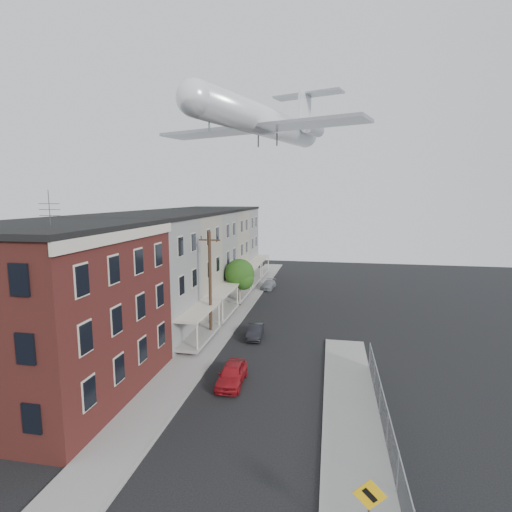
{
  "coord_description": "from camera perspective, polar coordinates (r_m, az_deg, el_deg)",
  "views": [
    {
      "loc": [
        4.12,
        -13.14,
        11.8
      ],
      "look_at": [
        0.03,
        8.68,
        8.5
      ],
      "focal_mm": 28.0,
      "sensor_mm": 36.0,
      "label": 1
    }
  ],
  "objects": [
    {
      "name": "curb_right",
      "position": [
        22.45,
        9.65,
        -23.17
      ],
      "size": [
        0.15,
        26.0,
        0.14
      ],
      "primitive_type": "cube",
      "color": "gray",
      "rests_on": "ground"
    },
    {
      "name": "car_mid",
      "position": [
        34.22,
        -0.1,
        -10.71
      ],
      "size": [
        1.4,
        3.47,
        1.12
      ],
      "primitive_type": "imported",
      "rotation": [
        0.0,
        0.0,
        0.06
      ],
      "color": "black",
      "rests_on": "ground"
    },
    {
      "name": "street_tree",
      "position": [
        42.94,
        -2.22,
        -2.76
      ],
      "size": [
        3.22,
        3.2,
        5.2
      ],
      "color": "black",
      "rests_on": "ground"
    },
    {
      "name": "row_house_c",
      "position": [
        46.98,
        -9.5,
        0.18
      ],
      "size": [
        11.98,
        7.0,
        10.3
      ],
      "color": "slate",
      "rests_on": "ground"
    },
    {
      "name": "row_house_a",
      "position": [
        34.38,
        -17.53,
        -3.13
      ],
      "size": [
        11.98,
        7.0,
        10.3
      ],
      "color": "slate",
      "rests_on": "ground"
    },
    {
      "name": "row_house_b",
      "position": [
        40.57,
        -12.89,
        -1.22
      ],
      "size": [
        11.98,
        7.0,
        10.3
      ],
      "color": "slate",
      "rests_on": "ground"
    },
    {
      "name": "car_far",
      "position": [
        51.7,
        1.79,
        -4.13
      ],
      "size": [
        1.76,
        3.76,
        1.06
      ],
      "primitive_type": "imported",
      "rotation": [
        0.0,
        0.0,
        -0.07
      ],
      "color": "gray",
      "rests_on": "ground"
    },
    {
      "name": "row_house_d",
      "position": [
        53.55,
        -6.94,
        1.24
      ],
      "size": [
        11.98,
        7.0,
        10.3
      ],
      "color": "slate",
      "rests_on": "ground"
    },
    {
      "name": "car_near",
      "position": [
        26.41,
        -3.49,
        -16.5
      ],
      "size": [
        1.67,
        3.92,
        1.32
      ],
      "primitive_type": "imported",
      "rotation": [
        0.0,
        0.0,
        0.03
      ],
      "color": "#A3151C",
      "rests_on": "ground"
    },
    {
      "name": "airplane",
      "position": [
        43.17,
        1.43,
        18.63
      ],
      "size": [
        22.09,
        25.29,
        7.35
      ],
      "color": "white",
      "rests_on": "ground"
    },
    {
      "name": "chainlink_fence",
      "position": [
        21.31,
        18.27,
        -22.46
      ],
      "size": [
        0.06,
        18.06,
        1.9
      ],
      "color": "gray",
      "rests_on": "ground"
    },
    {
      "name": "sidewalk_right",
      "position": [
        22.49,
        13.67,
        -23.25
      ],
      "size": [
        3.0,
        26.0,
        0.12
      ],
      "primitive_type": "cube",
      "color": "gray",
      "rests_on": "ground"
    },
    {
      "name": "utility_pole",
      "position": [
        33.39,
        -6.57,
        -3.91
      ],
      "size": [
        1.8,
        0.26,
        9.0
      ],
      "color": "black",
      "rests_on": "ground"
    },
    {
      "name": "curb_left",
      "position": [
        39.8,
        -1.72,
        -8.68
      ],
      "size": [
        0.15,
        62.0,
        0.14
      ],
      "primitive_type": "cube",
      "color": "gray",
      "rests_on": "ground"
    },
    {
      "name": "ground",
      "position": [
        18.13,
        -6.09,
        -32.18
      ],
      "size": [
        120.0,
        120.0,
        0.0
      ],
      "primitive_type": "plane",
      "color": "black",
      "rests_on": "ground"
    },
    {
      "name": "corner_building",
      "position": [
        26.63,
        -27.3,
        -6.93
      ],
      "size": [
        10.31,
        12.3,
        12.15
      ],
      "color": "black",
      "rests_on": "ground"
    },
    {
      "name": "row_house_e",
      "position": [
        60.21,
        -4.93,
        2.07
      ],
      "size": [
        11.98,
        7.0,
        10.3
      ],
      "color": "slate",
      "rests_on": "ground"
    },
    {
      "name": "sidewalk_left",
      "position": [
        40.12,
        -3.77,
        -8.57
      ],
      "size": [
        3.0,
        62.0,
        0.12
      ],
      "primitive_type": "cube",
      "color": "gray",
      "rests_on": "ground"
    },
    {
      "name": "warning_sign",
      "position": [
        15.72,
        15.87,
        -30.99
      ],
      "size": [
        1.1,
        0.11,
        2.8
      ],
      "color": "#515156",
      "rests_on": "ground"
    }
  ]
}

